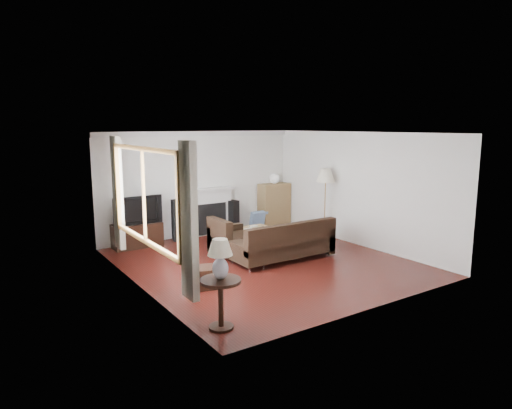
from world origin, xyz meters
TOP-DOWN VIEW (x-y plane):
  - room at (0.00, 0.00)m, footprint 5.10×5.60m
  - window at (-2.45, -0.20)m, footprint 0.12×2.74m
  - curtain_near at (-2.40, -1.72)m, footprint 0.10×0.35m
  - curtain_far at (-2.40, 1.32)m, footprint 0.10×0.35m
  - fireplace at (0.15, 2.64)m, footprint 1.40×0.26m
  - tv_stand at (-1.68, 2.48)m, footprint 1.05×0.47m
  - television at (-1.68, 2.48)m, footprint 1.07×0.14m
  - speaker_left at (-0.68, 2.54)m, footprint 0.33×0.37m
  - speaker_right at (0.80, 2.55)m, footprint 0.28×0.31m
  - bookshelf at (2.06, 2.52)m, footprint 0.82×0.39m
  - globe_lamp at (2.06, 2.52)m, footprint 0.26×0.26m
  - sectional_sofa at (0.39, -0.05)m, footprint 2.29×1.68m
  - coffee_table at (0.29, 1.08)m, footprint 1.10×0.61m
  - footstool at (-1.65, -0.59)m, footprint 0.51×0.51m
  - floor_lamp at (2.22, 0.74)m, footprint 0.50×0.50m
  - side_table at (-2.15, -2.10)m, footprint 0.54×0.54m
  - table_lamp at (-2.15, -2.10)m, footprint 0.33×0.33m

SIDE VIEW (x-z plane):
  - footstool at x=-1.65m, z-range 0.00..0.34m
  - coffee_table at x=0.29m, z-range 0.00..0.43m
  - tv_stand at x=-1.68m, z-range 0.00..0.52m
  - side_table at x=-2.15m, z-range 0.00..0.67m
  - sectional_sofa at x=0.39m, z-range 0.00..0.74m
  - speaker_right at x=0.80m, z-range 0.00..0.80m
  - speaker_left at x=-0.68m, z-range 0.00..0.94m
  - bookshelf at x=2.06m, z-range 0.00..1.13m
  - fireplace at x=0.15m, z-range 0.00..1.15m
  - floor_lamp at x=2.22m, z-range 0.00..1.65m
  - television at x=-1.68m, z-range 0.52..1.14m
  - table_lamp at x=-2.15m, z-range 0.67..1.20m
  - room at x=0.00m, z-range -0.02..2.52m
  - globe_lamp at x=2.06m, z-range 1.13..1.39m
  - curtain_near at x=-2.40m, z-range 0.35..2.45m
  - curtain_far at x=-2.40m, z-range 0.35..2.45m
  - window at x=-2.45m, z-range 0.78..2.32m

